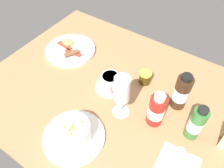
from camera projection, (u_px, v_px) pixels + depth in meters
The scene contains 9 objects.
ground_plane at pixel (112, 95), 93.51cm from camera, with size 110.00×84.00×3.00cm, color #A8754C.
porridge_bowl at pixel (73, 133), 76.27cm from camera, with size 22.28×22.28×8.30cm.
coffee_cup at pixel (110, 82), 92.21cm from camera, with size 12.93×12.93×6.87cm.
wine_glass at pixel (122, 91), 76.56cm from camera, with size 6.67×6.67×19.34cm.
jam_jar at pixel (145, 77), 94.27cm from camera, with size 5.22×5.22×5.86cm.
sauce_bottle_brown at pixel (181, 92), 82.72cm from camera, with size 6.15×6.15×16.88cm.
sauce_bottle_green at pixel (196, 124), 74.13cm from camera, with size 5.24×5.24×16.18cm.
sauce_bottle_red at pixel (156, 110), 78.30cm from camera, with size 6.15×6.15×15.48cm.
breakfast_plate at pixel (70, 50), 109.43cm from camera, with size 24.64×24.64×3.70cm.
Camera 1 is at (31.95, -47.85, 72.37)cm, focal length 35.16 mm.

